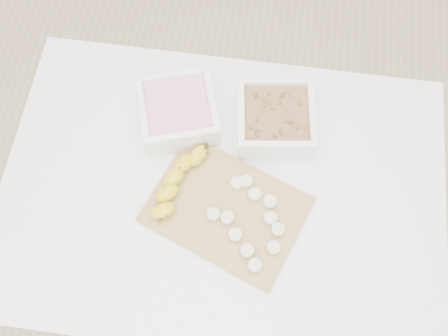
# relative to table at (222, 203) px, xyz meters

# --- Properties ---
(ground) EXTENTS (3.50, 3.50, 0.00)m
(ground) POSITION_rel_table_xyz_m (0.00, 0.00, -0.65)
(ground) COLOR #C6AD89
(ground) RESTS_ON ground
(table) EXTENTS (1.00, 0.70, 0.75)m
(table) POSITION_rel_table_xyz_m (0.00, 0.00, 0.00)
(table) COLOR white
(table) RESTS_ON ground
(bowl_yogurt) EXTENTS (0.21, 0.21, 0.08)m
(bowl_yogurt) POSITION_rel_table_xyz_m (-0.12, 0.16, 0.14)
(bowl_yogurt) COLOR white
(bowl_yogurt) RESTS_ON table
(bowl_granola) EXTENTS (0.19, 0.19, 0.08)m
(bowl_granola) POSITION_rel_table_xyz_m (0.10, 0.17, 0.14)
(bowl_granola) COLOR white
(bowl_granola) RESTS_ON table
(cutting_board) EXTENTS (0.39, 0.33, 0.01)m
(cutting_board) POSITION_rel_table_xyz_m (0.02, -0.05, 0.10)
(cutting_board) COLOR #A8834B
(cutting_board) RESTS_ON table
(banana) EXTENTS (0.15, 0.19, 0.03)m
(banana) POSITION_rel_table_xyz_m (-0.10, -0.01, 0.13)
(banana) COLOR gold
(banana) RESTS_ON cutting_board
(banana_slices) EXTENTS (0.17, 0.21, 0.02)m
(banana_slices) POSITION_rel_table_xyz_m (0.07, -0.07, 0.12)
(banana_slices) COLOR beige
(banana_slices) RESTS_ON cutting_board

